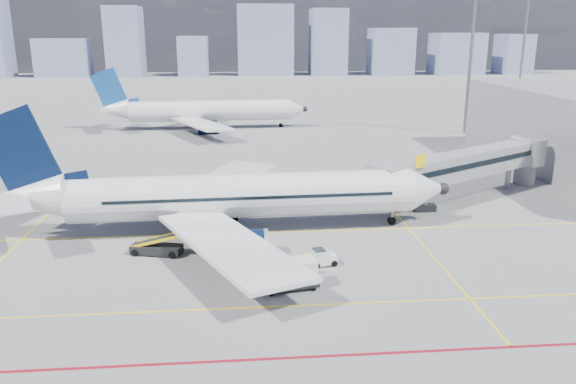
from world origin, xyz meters
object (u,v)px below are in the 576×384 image
main_aircraft (225,197)px  cargo_dolly (290,274)px  belt_loader (158,247)px  ramp_worker (305,265)px  baggage_tug (322,258)px  second_aircraft (201,111)px

main_aircraft → cargo_dolly: size_ratio=9.91×
belt_loader → ramp_worker: belt_loader is taller
main_aircraft → baggage_tug: main_aircraft is taller
main_aircraft → ramp_worker: bearing=-61.5°
belt_loader → ramp_worker: size_ratio=3.12×
baggage_tug → ramp_worker: size_ratio=1.13×
belt_loader → cargo_dolly: bearing=-22.3°
main_aircraft → second_aircraft: size_ratio=1.05×
main_aircraft → second_aircraft: bearing=93.7°
belt_loader → ramp_worker: (11.22, -5.26, 0.33)m
main_aircraft → baggage_tug: bearing=-49.7°
second_aircraft → cargo_dolly: (10.07, -67.13, -2.07)m
cargo_dolly → belt_loader: size_ratio=0.69×
main_aircraft → belt_loader: bearing=-138.9°
baggage_tug → belt_loader: 13.17m
second_aircraft → belt_loader: second_aircraft is taller
main_aircraft → cargo_dolly: bearing=-70.7°
ramp_worker → belt_loader: bearing=81.8°
second_aircraft → ramp_worker: (11.35, -65.22, -2.28)m
second_aircraft → ramp_worker: 66.24m
baggage_tug → cargo_dolly: cargo_dolly is taller
cargo_dolly → ramp_worker: 2.31m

